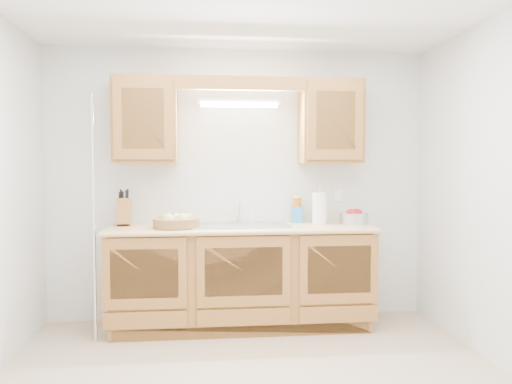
{
  "coord_description": "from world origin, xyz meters",
  "views": [
    {
      "loc": [
        -0.31,
        -3.15,
        1.43
      ],
      "look_at": [
        0.1,
        0.85,
        1.21
      ],
      "focal_mm": 35.0,
      "sensor_mm": 36.0,
      "label": 1
    }
  ],
  "objects": [
    {
      "name": "room",
      "position": [
        0.0,
        0.0,
        1.25
      ],
      "size": [
        3.52,
        3.5,
        2.5
      ],
      "color": "tan",
      "rests_on": "ground"
    },
    {
      "name": "fluorescent_fixture",
      "position": [
        0.0,
        1.42,
        2.0
      ],
      "size": [
        0.76,
        0.08,
        0.08
      ],
      "color": "white",
      "rests_on": "room"
    },
    {
      "name": "knife_block",
      "position": [
        -1.03,
        1.33,
        1.02
      ],
      "size": [
        0.13,
        0.2,
        0.34
      ],
      "rotation": [
        0.0,
        0.0,
        0.08
      ],
      "color": "olive",
      "rests_on": "countertop"
    },
    {
      "name": "outlet_plate",
      "position": [
        0.95,
        1.49,
        1.15
      ],
      "size": [
        0.08,
        0.01,
        0.12
      ],
      "primitive_type": "cube",
      "color": "white",
      "rests_on": "room"
    },
    {
      "name": "orange_canister",
      "position": [
        0.54,
        1.42,
        1.02
      ],
      "size": [
        0.11,
        0.11,
        0.24
      ],
      "rotation": [
        0.0,
        0.0,
        -0.44
      ],
      "color": "#D2610B",
      "rests_on": "countertop"
    },
    {
      "name": "apple_bowl",
      "position": [
        1.03,
        1.25,
        0.96
      ],
      "size": [
        0.32,
        0.32,
        0.14
      ],
      "rotation": [
        0.0,
        0.0,
        0.25
      ],
      "color": "silver",
      "rests_on": "countertop"
    },
    {
      "name": "upper_cabinet_right",
      "position": [
        0.83,
        1.33,
        1.83
      ],
      "size": [
        0.55,
        0.33,
        0.75
      ],
      "primitive_type": "cube",
      "color": "olive",
      "rests_on": "room"
    },
    {
      "name": "upper_cabinet_left",
      "position": [
        -0.83,
        1.33,
        1.83
      ],
      "size": [
        0.55,
        0.33,
        0.75
      ],
      "primitive_type": "cube",
      "color": "olive",
      "rests_on": "room"
    },
    {
      "name": "valance",
      "position": [
        0.0,
        1.19,
        2.14
      ],
      "size": [
        2.2,
        0.05,
        0.12
      ],
      "primitive_type": "cube",
      "color": "olive",
      "rests_on": "room"
    },
    {
      "name": "wire_shelf_pole",
      "position": [
        -1.2,
        0.94,
        1.0
      ],
      "size": [
        0.03,
        0.03,
        2.0
      ],
      "primitive_type": "cylinder",
      "color": "silver",
      "rests_on": "ground"
    },
    {
      "name": "soap_bottle",
      "position": [
        0.54,
        1.4,
        1.01
      ],
      "size": [
        0.12,
        0.12,
        0.22
      ],
      "primitive_type": "imported",
      "rotation": [
        0.0,
        0.0,
        -0.21
      ],
      "color": "#2A81D3",
      "rests_on": "countertop"
    },
    {
      "name": "sink",
      "position": [
        0.0,
        1.21,
        0.83
      ],
      "size": [
        0.84,
        0.46,
        0.36
      ],
      "color": "#9E9EA3",
      "rests_on": "countertop"
    },
    {
      "name": "countertop",
      "position": [
        0.0,
        1.19,
        0.88
      ],
      "size": [
        2.3,
        0.63,
        0.04
      ],
      "primitive_type": "cube",
      "color": "#D9B172",
      "rests_on": "base_cabinets"
    },
    {
      "name": "paper_towel",
      "position": [
        0.72,
        1.27,
        1.04
      ],
      "size": [
        0.17,
        0.17,
        0.33
      ],
      "rotation": [
        0.0,
        0.0,
        -0.38
      ],
      "color": "silver",
      "rests_on": "countertop"
    },
    {
      "name": "base_cabinets",
      "position": [
        0.0,
        1.2,
        0.44
      ],
      "size": [
        2.2,
        0.6,
        0.86
      ],
      "primitive_type": "cube",
      "color": "olive",
      "rests_on": "ground"
    },
    {
      "name": "fruit_basket",
      "position": [
        -0.56,
        1.12,
        0.95
      ],
      "size": [
        0.41,
        0.41,
        0.12
      ],
      "rotation": [
        0.0,
        0.0,
        0.05
      ],
      "color": "olive",
      "rests_on": "countertop"
    },
    {
      "name": "sponge",
      "position": [
        0.54,
        1.44,
        0.91
      ],
      "size": [
        0.1,
        0.07,
        0.02
      ],
      "rotation": [
        0.0,
        0.0,
        0.05
      ],
      "color": "#CC333F",
      "rests_on": "countertop"
    }
  ]
}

